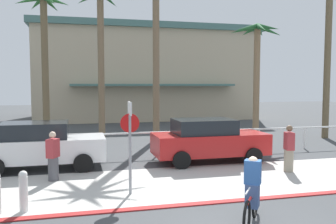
% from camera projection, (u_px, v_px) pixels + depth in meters
% --- Properties ---
extents(ground_plane, '(80.00, 80.00, 0.00)m').
position_uv_depth(ground_plane, '(150.00, 150.00, 16.64)').
color(ground_plane, '#424447').
extents(sidewalk_strip, '(44.00, 4.00, 0.02)m').
position_uv_depth(sidewalk_strip, '(186.00, 182.00, 11.03)').
color(sidewalk_strip, beige).
rests_on(sidewalk_strip, ground).
extents(curb_paint, '(44.00, 0.24, 0.03)m').
position_uv_depth(curb_paint, '(209.00, 203.00, 9.09)').
color(curb_paint, maroon).
rests_on(curb_paint, ground).
extents(building_backdrop, '(19.28, 11.30, 8.06)m').
position_uv_depth(building_backdrop, '(143.00, 74.00, 33.37)').
color(building_backdrop, '#BCAD8E').
rests_on(building_backdrop, ground).
extents(rail_fence, '(19.13, 0.08, 1.04)m').
position_uv_depth(rail_fence, '(157.00, 136.00, 15.13)').
color(rail_fence, white).
rests_on(rail_fence, ground).
extents(stop_sign_bike_lane, '(0.52, 0.56, 2.56)m').
position_uv_depth(stop_sign_bike_lane, '(130.00, 134.00, 9.71)').
color(stop_sign_bike_lane, gray).
rests_on(stop_sign_bike_lane, ground).
extents(bollard_0, '(0.20, 0.20, 1.00)m').
position_uv_depth(bollard_0, '(23.00, 191.00, 8.43)').
color(bollard_0, white).
rests_on(bollard_0, ground).
extents(palm_tree_2, '(2.78, 3.10, 7.72)m').
position_uv_depth(palm_tree_2, '(44.00, 37.00, 18.62)').
color(palm_tree_2, brown).
rests_on(palm_tree_2, ground).
extents(palm_tree_3, '(3.31, 3.11, 8.22)m').
position_uv_depth(palm_tree_3, '(101.00, 27.00, 19.54)').
color(palm_tree_3, '#756047').
rests_on(palm_tree_3, ground).
extents(palm_tree_5, '(3.31, 3.06, 6.46)m').
position_uv_depth(palm_tree_5, '(257.00, 52.00, 20.12)').
color(palm_tree_5, '#846B4C').
rests_on(palm_tree_5, ground).
extents(palm_tree_6, '(3.17, 3.32, 10.04)m').
position_uv_depth(palm_tree_6, '(330.00, 7.00, 19.66)').
color(palm_tree_6, brown).
rests_on(palm_tree_6, ground).
extents(car_white_1, '(4.40, 2.02, 1.69)m').
position_uv_depth(car_white_1, '(40.00, 145.00, 12.73)').
color(car_white_1, white).
rests_on(car_white_1, ground).
extents(car_red_2, '(4.40, 2.02, 1.69)m').
position_uv_depth(car_red_2, '(208.00, 140.00, 13.90)').
color(car_red_2, red).
rests_on(car_red_2, ground).
extents(cyclist_red_0, '(1.12, 1.50, 1.50)m').
position_uv_depth(cyclist_red_0, '(252.00, 192.00, 7.74)').
color(cyclist_red_0, black).
rests_on(cyclist_red_0, ground).
extents(pedestrian_0, '(0.38, 0.45, 1.63)m').
position_uv_depth(pedestrian_0, '(289.00, 151.00, 12.30)').
color(pedestrian_0, gray).
rests_on(pedestrian_0, ground).
extents(pedestrian_1, '(0.43, 0.48, 1.57)m').
position_uv_depth(pedestrian_1, '(53.00, 159.00, 11.15)').
color(pedestrian_1, '#4C4C51').
rests_on(pedestrian_1, ground).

